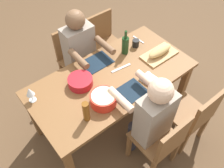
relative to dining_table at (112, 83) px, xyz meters
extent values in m
plane|color=brown|center=(0.00, 0.00, -0.65)|extent=(8.00, 8.00, 0.00)
cube|color=brown|center=(0.00, 0.00, 0.07)|extent=(1.70, 0.85, 0.04)
cube|color=brown|center=(-0.79, -0.36, -0.30)|extent=(0.07, 0.07, 0.70)
cube|color=brown|center=(0.79, -0.36, -0.30)|extent=(0.07, 0.07, 0.70)
cube|color=brown|center=(-0.79, 0.36, -0.30)|extent=(0.07, 0.07, 0.70)
cube|color=brown|center=(0.79, 0.36, -0.30)|extent=(0.07, 0.07, 0.70)
cube|color=brown|center=(0.00, 0.66, -0.21)|extent=(0.40, 0.40, 0.03)
cube|color=brown|center=(0.00, 0.85, 0.00)|extent=(0.38, 0.04, 0.40)
cube|color=brown|center=(0.17, 0.49, -0.44)|extent=(0.04, 0.04, 0.42)
cube|color=brown|center=(-0.17, 0.49, -0.44)|extent=(0.04, 0.04, 0.42)
cube|color=brown|center=(0.17, 0.83, -0.44)|extent=(0.04, 0.04, 0.42)
cube|color=brown|center=(-0.17, 0.83, -0.44)|extent=(0.04, 0.04, 0.42)
cylinder|color=#2D2D38|center=(0.08, 0.44, -0.42)|extent=(0.11, 0.11, 0.45)
cylinder|color=#2D2D38|center=(-0.08, 0.44, -0.42)|extent=(0.11, 0.11, 0.45)
cube|color=gray|center=(0.00, 0.60, 0.08)|extent=(0.34, 0.20, 0.55)
cylinder|color=brown|center=(0.17, 0.33, 0.20)|extent=(0.07, 0.30, 0.07)
cylinder|color=brown|center=(-0.17, 0.33, 0.20)|extent=(0.07, 0.30, 0.07)
sphere|color=brown|center=(0.00, 0.60, 0.45)|extent=(0.21, 0.21, 0.21)
cube|color=brown|center=(0.47, 0.66, -0.21)|extent=(0.40, 0.40, 0.03)
cube|color=brown|center=(0.47, 0.85, 0.00)|extent=(0.38, 0.04, 0.40)
cube|color=brown|center=(0.64, 0.49, -0.44)|extent=(0.04, 0.04, 0.42)
cube|color=brown|center=(0.30, 0.49, -0.44)|extent=(0.04, 0.04, 0.42)
cube|color=brown|center=(0.64, 0.83, -0.44)|extent=(0.04, 0.04, 0.42)
cube|color=brown|center=(0.30, 0.83, -0.44)|extent=(0.04, 0.04, 0.42)
cube|color=brown|center=(0.00, -0.66, -0.21)|extent=(0.40, 0.40, 0.03)
cube|color=brown|center=(0.00, -0.85, 0.00)|extent=(0.38, 0.04, 0.40)
cube|color=brown|center=(-0.17, -0.49, -0.44)|extent=(0.04, 0.04, 0.42)
cube|color=brown|center=(0.17, -0.49, -0.44)|extent=(0.04, 0.04, 0.42)
cube|color=brown|center=(0.17, -0.83, -0.44)|extent=(0.04, 0.04, 0.42)
cylinder|color=#2D2D38|center=(-0.08, -0.44, -0.42)|extent=(0.11, 0.11, 0.45)
cylinder|color=#2D2D38|center=(0.08, -0.44, -0.42)|extent=(0.11, 0.11, 0.45)
cube|color=gray|center=(0.00, -0.60, 0.08)|extent=(0.34, 0.20, 0.55)
cylinder|color=beige|center=(-0.17, -0.33, 0.20)|extent=(0.07, 0.30, 0.07)
cylinder|color=beige|center=(0.17, -0.33, 0.20)|extent=(0.07, 0.30, 0.07)
sphere|color=beige|center=(0.00, -0.60, 0.45)|extent=(0.21, 0.21, 0.21)
cube|color=brown|center=(0.47, -0.66, -0.21)|extent=(0.40, 0.40, 0.03)
cube|color=brown|center=(0.47, -0.85, 0.00)|extent=(0.38, 0.04, 0.40)
cube|color=brown|center=(0.30, -0.49, -0.44)|extent=(0.04, 0.04, 0.42)
cube|color=brown|center=(0.64, -0.49, -0.44)|extent=(0.04, 0.04, 0.42)
cube|color=brown|center=(0.30, -0.83, -0.44)|extent=(0.04, 0.04, 0.42)
cube|color=brown|center=(0.64, -0.83, -0.44)|extent=(0.04, 0.04, 0.42)
cylinder|color=#B21923|center=(-0.30, 0.11, 0.13)|extent=(0.24, 0.24, 0.09)
cylinder|color=orange|center=(-0.30, 0.11, 0.16)|extent=(0.21, 0.21, 0.03)
cylinder|color=red|center=(-0.26, -0.20, 0.15)|extent=(0.25, 0.25, 0.11)
cylinder|color=beige|center=(-0.26, -0.20, 0.18)|extent=(0.22, 0.22, 0.04)
cube|color=tan|center=(0.60, -0.07, 0.10)|extent=(0.40, 0.22, 0.02)
ellipsoid|color=tan|center=(0.60, -0.07, 0.16)|extent=(0.32, 0.11, 0.09)
cylinder|color=#193819|center=(0.34, 0.20, 0.19)|extent=(0.08, 0.08, 0.20)
cylinder|color=#193819|center=(0.34, 0.20, 0.34)|extent=(0.03, 0.03, 0.09)
cylinder|color=brown|center=(-0.48, -0.25, 0.20)|extent=(0.06, 0.06, 0.22)
cylinder|color=silver|center=(-0.76, 0.23, 0.09)|extent=(0.07, 0.07, 0.01)
cylinder|color=silver|center=(-0.76, 0.23, 0.13)|extent=(0.01, 0.01, 0.07)
cone|color=silver|center=(-0.76, 0.23, 0.21)|extent=(0.08, 0.08, 0.08)
cube|color=#142333|center=(0.00, 0.26, 0.09)|extent=(0.32, 0.23, 0.01)
cylinder|color=black|center=(0.51, 0.20, 0.13)|extent=(0.08, 0.08, 0.09)
cube|color=silver|center=(0.61, 0.26, 0.09)|extent=(0.03, 0.17, 0.01)
cube|color=#142333|center=(0.00, -0.26, 0.09)|extent=(0.32, 0.23, 0.01)
cube|color=silver|center=(0.33, -0.26, 0.09)|extent=(0.03, 0.17, 0.01)
cube|color=silver|center=(0.15, 0.04, 0.09)|extent=(0.23, 0.05, 0.01)
cube|color=white|center=(0.26, -0.26, 0.10)|extent=(0.15, 0.15, 0.02)
camera|label=1|loc=(-1.04, -1.29, 1.91)|focal=38.99mm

